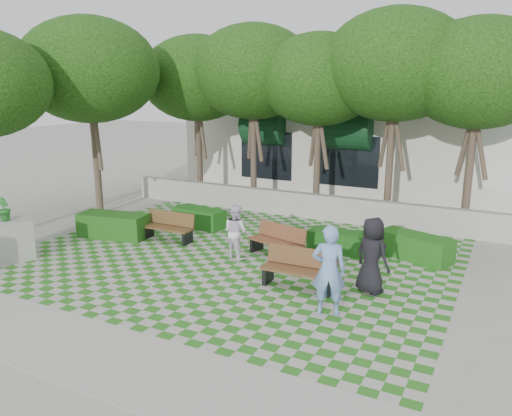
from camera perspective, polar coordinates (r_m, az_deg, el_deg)
The scene contains 18 objects.
ground at distance 13.48m, azimuth -4.88°, elevation -6.91°, with size 90.00×90.00×0.00m, color gray.
lawn at distance 14.28m, azimuth -2.72°, elevation -5.65°, with size 12.00×12.00×0.00m, color #2B721E.
sidewalk_south at distance 10.20m, azimuth -19.65°, elevation -14.80°, with size 16.00×2.00×0.01m, color #9E9B93.
sidewalk_west at distance 18.81m, azimuth -22.04°, elevation -1.87°, with size 2.00×12.00×0.01m, color #9E9B93.
retaining_wall at distance 18.64m, azimuth 5.34°, elevation 0.37°, with size 15.00×0.36×0.90m, color #9E9B93.
bench_east at distance 12.12m, azimuth 5.00°, elevation -7.01°, with size 1.82×0.64×0.95m.
bench_mid at distance 14.24m, azimuth 2.51°, elevation -3.86°, with size 1.82×1.05×0.91m.
bench_west at distance 15.93m, azimuth -9.98°, elevation -2.17°, with size 1.72×0.59×0.90m.
hedge_east at distance 14.74m, azimuth 17.72°, elevation -4.25°, with size 2.02×0.81×0.71m, color #194E15.
hedge_midright at distance 14.83m, azimuth 9.49°, elevation -3.84°, with size 1.78×0.71×0.62m, color #144612.
hedge_midleft at distance 17.35m, azimuth -6.47°, elevation -1.10°, with size 1.85×0.74×0.65m, color #174F15.
hedge_west at distance 16.69m, azimuth -15.96°, elevation -1.92°, with size 2.21×0.89×0.77m, color #194913.
planter_back at distance 15.60m, azimuth -26.47°, elevation -3.09°, with size 1.45×1.45×1.83m.
person_blue at distance 10.64m, azimuth 8.32°, elevation -7.05°, with size 0.72×0.47×1.97m, color #6F94CC.
person_dark at distance 11.95m, azimuth 13.11°, elevation -5.32°, with size 0.89×0.58×1.83m, color black.
person_white at distance 14.02m, azimuth -2.32°, elevation -2.72°, with size 0.75×0.58×1.54m, color white.
tree_row at distance 18.71m, azimuth -0.10°, elevation 15.08°, with size 17.70×13.40×7.41m.
building at distance 25.48m, azimuth 14.27°, elevation 8.31°, with size 18.00×8.92×5.15m.
Camera 1 is at (6.83, -10.61, 4.74)m, focal length 35.00 mm.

